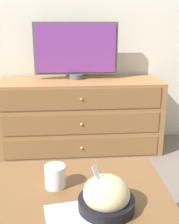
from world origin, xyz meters
The scene contains 8 objects.
ground_plane centered at (0.00, 0.00, 0.00)m, with size 12.00×12.00×0.00m, color #70665B.
wall_back centered at (0.00, 0.03, 1.30)m, with size 12.00×0.05×2.60m.
dresser centered at (0.06, -0.27, 0.33)m, with size 1.47×0.49×0.66m.
tv centered at (0.03, -0.18, 0.93)m, with size 0.75×0.13×0.51m.
coffee_table centered at (-0.14, -1.75, 0.42)m, with size 0.98×0.59×0.49m.
takeout_bowl centered at (0.08, -1.86, 0.54)m, with size 0.21×0.21×0.18m.
drink_cup centered at (-0.12, -1.69, 0.53)m, with size 0.09×0.09×0.10m.
napkin centered at (-0.05, -1.91, 0.49)m, with size 0.21×0.21×0.00m.
Camera 1 is at (-0.06, -2.76, 1.15)m, focal length 45.00 mm.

